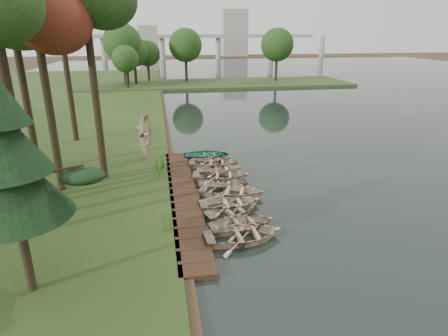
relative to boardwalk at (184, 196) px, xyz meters
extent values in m
plane|color=#3D2F1D|center=(1.60, 0.00, -0.15)|extent=(300.00, 300.00, 0.00)
cube|color=black|center=(31.60, 20.00, -0.12)|extent=(130.00, 200.00, 0.05)
cube|color=#372315|center=(0.00, 0.00, 0.00)|extent=(1.60, 16.00, 0.30)
cube|color=#2F421D|center=(9.60, 50.00, 0.08)|extent=(50.00, 14.00, 0.45)
cylinder|color=black|center=(-13.73, 50.00, 2.70)|extent=(0.50, 0.50, 4.80)
sphere|color=#234617|center=(-13.73, 50.00, 6.30)|extent=(5.60, 5.60, 5.60)
cylinder|color=black|center=(-7.07, 50.00, 2.70)|extent=(0.50, 0.50, 4.80)
sphere|color=#234617|center=(-7.07, 50.00, 6.30)|extent=(5.60, 5.60, 5.60)
cylinder|color=black|center=(-0.40, 50.00, 2.70)|extent=(0.50, 0.50, 4.80)
sphere|color=#234617|center=(-0.40, 50.00, 6.30)|extent=(5.60, 5.60, 5.60)
cylinder|color=black|center=(6.27, 50.00, 2.70)|extent=(0.50, 0.50, 4.80)
sphere|color=#234617|center=(6.27, 50.00, 6.30)|extent=(5.60, 5.60, 5.60)
cylinder|color=black|center=(12.93, 50.00, 2.70)|extent=(0.50, 0.50, 4.80)
sphere|color=#234617|center=(12.93, 50.00, 6.30)|extent=(5.60, 5.60, 5.60)
cylinder|color=black|center=(19.60, 50.00, 2.70)|extent=(0.50, 0.50, 4.80)
sphere|color=#234617|center=(19.60, 50.00, 6.30)|extent=(5.60, 5.60, 5.60)
cylinder|color=black|center=(26.27, 50.00, 2.70)|extent=(0.50, 0.50, 4.80)
sphere|color=#234617|center=(26.27, 50.00, 6.30)|extent=(5.60, 5.60, 5.60)
cube|color=#A5A5A0|center=(11.60, 120.00, 7.85)|extent=(90.00, 4.00, 1.20)
cylinder|color=#A5A5A0|center=(-18.40, 120.00, 3.85)|extent=(1.80, 1.80, 8.00)
cylinder|color=#A5A5A0|center=(1.60, 120.00, 3.85)|extent=(1.80, 1.80, 8.00)
cylinder|color=#A5A5A0|center=(21.60, 120.00, 3.85)|extent=(1.80, 1.80, 8.00)
cylinder|color=#A5A5A0|center=(41.60, 120.00, 3.85)|extent=(1.80, 1.80, 8.00)
cylinder|color=#A5A5A0|center=(61.60, 120.00, 3.85)|extent=(1.80, 1.80, 8.00)
cube|color=#A5A5A0|center=(31.60, 140.00, 8.85)|extent=(10.00, 8.00, 18.00)
cube|color=#A5A5A0|center=(-3.40, 145.00, 5.85)|extent=(8.00, 8.00, 12.00)
imported|color=beige|center=(2.42, -5.29, 0.29)|extent=(3.93, 2.93, 0.78)
imported|color=beige|center=(2.61, -4.20, 0.25)|extent=(3.71, 2.90, 0.70)
imported|color=beige|center=(2.42, -2.59, 0.22)|extent=(3.59, 3.02, 0.64)
imported|color=beige|center=(2.47, -1.70, 0.26)|extent=(3.60, 2.65, 0.72)
imported|color=beige|center=(2.84, -0.16, 0.30)|extent=(4.62, 3.95, 0.81)
imported|color=beige|center=(2.51, 1.26, 0.21)|extent=(3.05, 2.22, 0.62)
imported|color=beige|center=(2.66, 2.54, 0.29)|extent=(4.17, 3.25, 0.79)
imported|color=beige|center=(2.79, 3.80, 0.23)|extent=(3.31, 2.43, 0.67)
imported|color=beige|center=(2.61, 5.14, 0.29)|extent=(4.09, 3.20, 0.77)
imported|color=beige|center=(2.60, 6.25, 0.22)|extent=(3.19, 2.37, 0.63)
imported|color=#2F836E|center=(2.37, 7.13, 0.27)|extent=(3.66, 2.71, 0.73)
imported|color=beige|center=(-2.17, 7.15, 0.49)|extent=(3.87, 3.28, 0.68)
cylinder|color=black|center=(-7.84, -3.49, 5.22)|extent=(0.44, 0.44, 10.13)
cylinder|color=black|center=(-7.21, 2.01, 5.17)|extent=(0.44, 0.44, 10.03)
ellipsoid|color=maroon|center=(-7.21, 2.01, 10.18)|extent=(3.91, 3.91, 3.32)
cylinder|color=black|center=(-8.37, -0.26, 6.30)|extent=(0.49, 0.49, 12.30)
cylinder|color=black|center=(-4.91, 3.69, 5.38)|extent=(0.45, 0.45, 10.47)
ellipsoid|color=#234617|center=(-4.91, 3.69, 10.62)|extent=(4.37, 4.37, 3.72)
cylinder|color=black|center=(-9.64, 6.05, 5.69)|extent=(0.46, 0.46, 11.09)
cylinder|color=black|center=(-8.48, 13.53, 5.55)|extent=(0.46, 0.46, 10.81)
ellipsoid|color=#234617|center=(-8.48, 13.53, 10.96)|extent=(5.08, 5.08, 4.32)
cylinder|color=black|center=(-6.17, -7.71, 1.92)|extent=(0.32, 0.32, 3.54)
cone|color=black|center=(-6.17, -7.71, 4.48)|extent=(3.80, 3.80, 2.60)
cone|color=black|center=(-6.17, -7.71, 5.91)|extent=(2.90, 2.90, 2.25)
cone|color=#3F661E|center=(-1.10, -4.23, 0.64)|extent=(0.60, 0.60, 0.98)
cone|color=#3F661E|center=(-1.47, 2.94, 0.60)|extent=(0.60, 0.60, 0.90)
cone|color=#3F661E|center=(-1.45, 4.29, 0.69)|extent=(0.60, 0.60, 1.07)
cone|color=#3F661E|center=(-1.00, 4.66, 0.62)|extent=(0.60, 0.60, 0.93)
camera|label=1|loc=(-1.19, -20.31, 9.14)|focal=30.00mm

